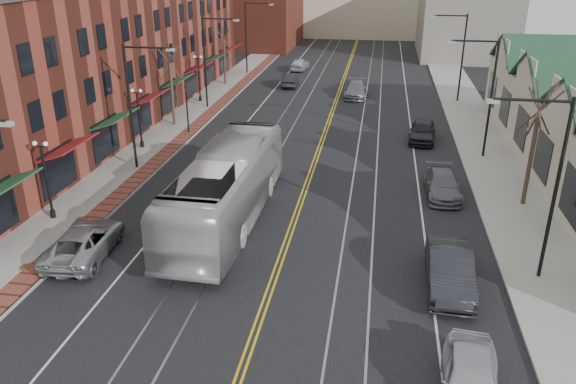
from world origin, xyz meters
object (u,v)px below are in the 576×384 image
(parked_car_d, at_px, (423,131))
(parked_suv, at_px, (84,241))
(parked_car_b, at_px, (450,270))
(parked_car_a, at_px, (470,381))
(transit_bus, at_px, (226,187))
(parked_car_c, at_px, (443,185))

(parked_car_d, bearing_deg, parked_suv, -123.07)
(parked_suv, height_order, parked_car_b, parked_car_b)
(parked_suv, xyz_separation_m, parked_car_a, (16.68, -6.73, 0.03))
(transit_bus, xyz_separation_m, parked_car_c, (11.60, 5.40, -1.26))
(transit_bus, height_order, parked_car_b, transit_bus)
(transit_bus, xyz_separation_m, parked_suv, (-5.67, -4.71, -1.19))
(parked_car_a, bearing_deg, parked_car_c, 94.64)
(parked_car_b, bearing_deg, parked_car_a, -88.87)
(parked_car_a, bearing_deg, parked_car_d, 96.64)
(parked_suv, height_order, parked_car_a, parked_car_a)
(parked_car_a, height_order, parked_car_d, parked_car_d)
(transit_bus, relative_size, parked_car_c, 2.96)
(parked_car_a, bearing_deg, parked_car_b, 96.64)
(transit_bus, distance_m, parked_car_b, 12.03)
(parked_car_c, bearing_deg, parked_suv, -151.46)
(transit_bus, relative_size, parked_car_d, 3.03)
(parked_car_c, relative_size, parked_car_d, 1.02)
(transit_bus, height_order, parked_car_a, transit_bus)
(parked_suv, xyz_separation_m, parked_car_b, (16.68, -0.02, 0.11))
(parked_suv, height_order, parked_car_c, parked_suv)
(transit_bus, relative_size, parked_car_b, 2.67)
(transit_bus, xyz_separation_m, parked_car_b, (11.01, -4.73, -1.08))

